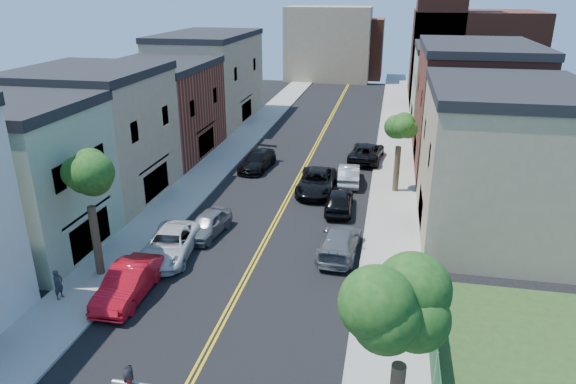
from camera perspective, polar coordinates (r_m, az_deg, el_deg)
The scene contains 28 objects.
sidewalk_left at distance 53.03m, azimuth -5.69°, elevation 5.14°, with size 3.20×100.00×0.15m, color gray.
sidewalk_right at distance 50.86m, azimuth 11.66°, elevation 4.09°, with size 3.20×100.00×0.15m, color gray.
curb_left at distance 52.56m, azimuth -3.86°, elevation 5.05°, with size 0.30×100.00×0.15m, color gray.
curb_right at distance 50.87m, azimuth 9.69°, elevation 4.23°, with size 0.30×100.00×0.15m, color gray.
bldg_left_palegrn at distance 34.16m, azimuth -27.76°, elevation 0.86°, with size 9.00×8.00×8.50m, color gray.
bldg_left_tan_near at distance 41.07m, azimuth -20.25°, elevation 5.52°, with size 9.00×10.00×9.00m, color #998466.
bldg_left_brick at distance 50.59m, azimuth -13.88°, elevation 8.42°, with size 9.00×12.00×8.00m, color brown.
bldg_left_tan_far at distance 63.18m, azimuth -8.63°, elevation 11.97°, with size 9.00×16.00×9.50m, color #998466.
bldg_right_tan at distance 34.95m, azimuth 22.07°, elevation 2.64°, with size 9.00×12.00×9.00m, color #998466.
bldg_right_brick at distance 48.19m, azimuth 19.42°, elevation 8.44°, with size 9.00×14.00×10.00m, color brown.
bldg_right_palegrn at distance 61.98m, azimuth 17.75°, elevation 10.56°, with size 9.00×12.00×8.50m, color gray.
church at distance 76.69m, azimuth 18.72°, elevation 14.62°, with size 16.20×14.20×22.60m.
backdrop_left at distance 91.79m, azimuth 4.40°, elevation 15.78°, with size 14.00×8.00×12.00m, color #998466.
backdrop_center at distance 95.46m, azimuth 7.16°, elevation 15.29°, with size 10.00×8.00×10.00m, color brown.
fence_right at distance 22.87m, azimuth 15.52°, elevation -16.27°, with size 0.04×15.00×1.90m, color #143F1E.
tree_left_mid at distance 28.41m, azimuth -21.26°, elevation 3.11°, with size 5.20×5.20×9.29m.
tree_right_corner at distance 14.75m, azimuth 12.96°, elevation -9.63°, with size 5.80×5.80×10.35m.
tree_right_far at distance 39.74m, azimuth 12.21°, elevation 7.75°, with size 4.40×4.40×8.03m.
red_sedan at distance 28.04m, azimuth -17.02°, elevation -9.46°, with size 1.81×5.18×1.71m, color red.
white_pickup at distance 31.51m, azimuth -12.76°, elevation -5.57°, with size 2.63×5.70×1.58m, color silver.
grey_car_left at distance 33.72m, azimuth -8.76°, elevation -3.48°, with size 1.79×4.45×1.52m, color #5C5F64.
black_car_left at distance 45.67m, azimuth -3.36°, elevation 3.44°, with size 2.15×5.29×1.54m, color black.
grey_car_right at distance 31.17m, azimuth 5.63°, elevation -5.44°, with size 2.20×5.41×1.57m, color #575A5F.
black_car_right at distance 37.08m, azimuth 5.60°, elevation -0.89°, with size 1.91×4.76×1.62m, color black.
silver_car_right at distance 42.49m, azimuth 6.67°, elevation 1.97°, with size 1.66×4.75×1.57m, color #9A9EA1.
dark_car_right_far at distance 48.32m, azimuth 8.55°, elevation 4.32°, with size 2.74×5.94×1.65m, color black.
black_suv_lane at distance 40.40m, azimuth 3.14°, elevation 1.12°, with size 2.76×5.98×1.66m, color black.
pedestrian_left at distance 28.93m, azimuth -23.76°, elevation -9.21°, with size 0.58×0.38×1.58m, color #292830.
Camera 1 is at (7.13, -8.69, 14.76)m, focal length 32.61 mm.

